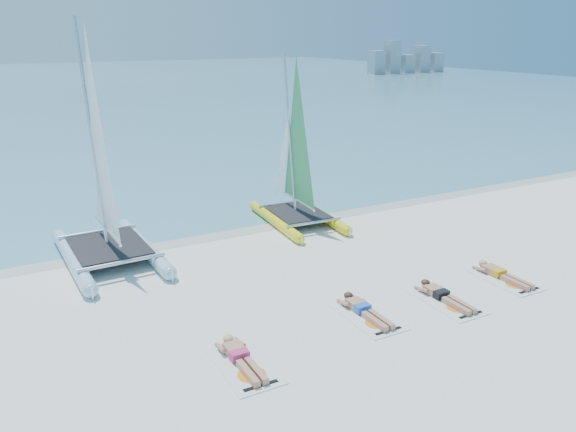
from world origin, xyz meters
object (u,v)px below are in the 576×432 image
sunbather_a (240,356)px  sunbather_d (500,273)px  catamaran_blue (102,190)px  towel_c (448,302)px  towel_b (368,317)px  towel_d (505,280)px  sunbather_c (442,295)px  catamaran_yellow (293,168)px  towel_a (244,366)px  sunbather_b (363,309)px

sunbather_a → sunbather_d: (7.74, 0.41, 0.00)m
catamaran_blue → towel_c: size_ratio=3.73×
towel_b → towel_d: size_ratio=1.00×
sunbather_d → sunbather_c: bearing=-173.9°
sunbather_a → sunbather_c: size_ratio=1.00×
towel_d → catamaran_yellow: bearing=109.1°
catamaran_blue → sunbather_d: (8.93, -6.33, -1.94)m
sunbather_a → towel_b: size_ratio=0.93×
catamaran_yellow → towel_b: 7.60m
catamaran_yellow → towel_a: catamaran_yellow is taller
catamaran_yellow → towel_d: catamaran_yellow is taller
towel_a → towel_b: (3.33, 0.48, 0.00)m
sunbather_b → catamaran_yellow: bearing=74.6°
towel_c → sunbather_c: (-0.00, 0.19, 0.11)m
towel_b → sunbather_d: bearing=1.6°
towel_a → sunbather_d: bearing=4.5°
sunbather_c → sunbather_b: bearing=171.7°
towel_b → towel_c: size_ratio=1.00×
towel_a → towel_d: same height
sunbather_a → towel_d: sunbather_a is taller
towel_b → sunbather_b: sunbather_b is taller
catamaran_yellow → sunbather_d: (2.49, -7.00, -1.72)m
towel_c → sunbather_d: sunbather_d is taller
towel_a → sunbather_a: bearing=90.0°
towel_b → catamaran_yellow: bearing=75.0°
catamaran_blue → towel_a: (1.19, -6.94, -2.05)m
catamaran_yellow → towel_d: size_ratio=3.15×
sunbather_b → towel_d: 4.42m
catamaran_blue → towel_d: size_ratio=3.73×
catamaran_blue → catamaran_yellow: size_ratio=1.18×
towel_b → towel_c: (2.14, -0.31, 0.00)m
catamaran_yellow → sunbather_d: catamaran_yellow is taller
sunbather_b → sunbather_d: size_ratio=1.00×
catamaran_yellow → sunbather_a: bearing=-121.6°
catamaran_blue → towel_b: bearing=-57.1°
towel_c → towel_d: 2.28m
catamaran_blue → towel_d: 11.25m
sunbather_d → towel_d: bearing=-90.0°
catamaran_blue → sunbather_a: catamaran_blue is taller
sunbather_b → sunbather_c: size_ratio=1.00×
catamaran_blue → sunbather_c: (6.66, -6.57, -1.94)m
catamaran_blue → sunbather_c: 9.56m
sunbather_b → sunbather_c: same height
sunbather_c → sunbather_d: 2.28m
towel_a → towel_b: 3.37m
catamaran_yellow → towel_c: size_ratio=3.15×
catamaran_yellow → towel_d: 7.83m
catamaran_blue → sunbather_b: catamaran_blue is taller
towel_b → sunbather_b: size_ratio=1.07×
catamaran_yellow → sunbather_a: (-5.25, -7.42, -1.72)m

